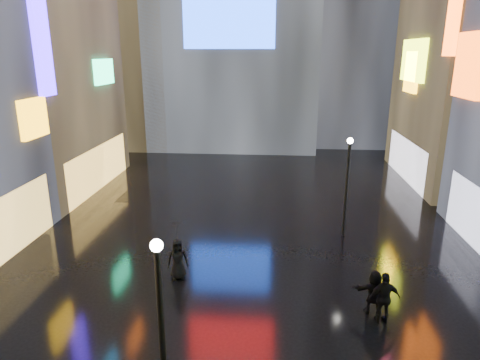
# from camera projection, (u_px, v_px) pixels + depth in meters

# --- Properties ---
(ground) EXTENTS (140.00, 140.00, 0.00)m
(ground) POSITION_uv_depth(u_px,v_px,m) (252.00, 225.00, 23.77)
(ground) COLOR black
(ground) RESTS_ON ground
(building_left_far) EXTENTS (10.28, 12.00, 22.00)m
(building_left_far) POSITION_uv_depth(u_px,v_px,m) (12.00, 24.00, 27.60)
(building_left_far) COLOR black
(building_left_far) RESTS_ON ground
(tower_flank_left) EXTENTS (10.00, 10.00, 26.00)m
(tower_flank_left) POSITION_uv_depth(u_px,v_px,m) (124.00, 12.00, 42.14)
(tower_flank_left) COLOR black
(tower_flank_left) RESTS_ON ground
(lamp_near) EXTENTS (0.30, 0.30, 5.20)m
(lamp_near) POSITION_uv_depth(u_px,v_px,m) (161.00, 326.00, 10.20)
(lamp_near) COLOR black
(lamp_near) RESTS_ON ground
(lamp_far) EXTENTS (0.30, 0.30, 5.20)m
(lamp_far) POSITION_uv_depth(u_px,v_px,m) (347.00, 182.00, 21.56)
(lamp_far) COLOR black
(lamp_far) RESTS_ON ground
(pedestrian_3) EXTENTS (1.18, 0.64, 1.91)m
(pedestrian_3) POSITION_uv_depth(u_px,v_px,m) (384.00, 298.00, 14.98)
(pedestrian_3) COLOR black
(pedestrian_3) RESTS_ON ground
(pedestrian_4) EXTENTS (0.99, 0.79, 1.77)m
(pedestrian_4) POSITION_uv_depth(u_px,v_px,m) (178.00, 259.00, 17.93)
(pedestrian_4) COLOR black
(pedestrian_4) RESTS_ON ground
(pedestrian_5) EXTENTS (1.57, 0.55, 1.68)m
(pedestrian_5) POSITION_uv_depth(u_px,v_px,m) (374.00, 292.00, 15.55)
(pedestrian_5) COLOR black
(pedestrian_5) RESTS_ON ground
(umbrella_2) EXTENTS (1.18, 1.19, 0.86)m
(umbrella_2) POSITION_uv_depth(u_px,v_px,m) (176.00, 230.00, 17.56)
(umbrella_2) COLOR black
(umbrella_2) RESTS_ON pedestrian_4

